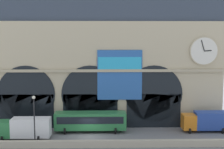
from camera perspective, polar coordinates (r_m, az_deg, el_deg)
ground_plane at (r=47.93m, az=-4.14°, el=-11.14°), size 200.00×200.00×0.00m
quay_parapet_wall at (r=43.77m, az=-4.43°, el=-12.28°), size 90.00×0.70×0.94m
station_building at (r=53.50m, az=-3.79°, el=1.86°), size 43.14×5.88×20.81m
box_truck_midwest at (r=48.10m, az=-15.32°, el=-9.19°), size 7.50×2.91×3.12m
bus_center at (r=49.98m, az=-3.87°, el=-8.25°), size 11.00×3.25×3.10m
box_truck_east at (r=52.27m, az=16.63°, el=-7.94°), size 7.50×2.91×3.12m
street_lamp_quayside at (r=44.39m, az=-13.77°, el=-6.88°), size 0.44×0.44×6.90m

